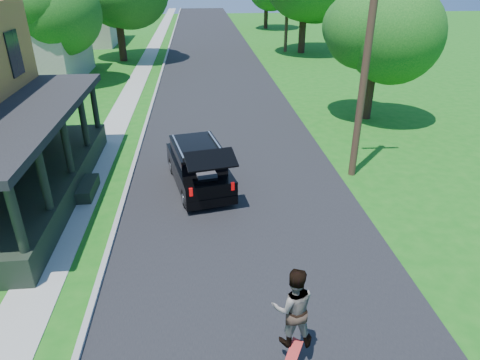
{
  "coord_description": "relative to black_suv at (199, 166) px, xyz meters",
  "views": [
    {
      "loc": [
        -1.29,
        -7.83,
        7.29
      ],
      "look_at": [
        -0.23,
        3.0,
        1.82
      ],
      "focal_mm": 32.0,
      "sensor_mm": 36.0,
      "label": 1
    }
  ],
  "objects": [
    {
      "name": "ground",
      "position": [
        1.41,
        -6.27,
        -0.8
      ],
      "size": [
        140.0,
        140.0,
        0.0
      ],
      "primitive_type": "plane",
      "color": "#136113",
      "rests_on": "ground"
    },
    {
      "name": "street",
      "position": [
        1.41,
        13.73,
        -0.8
      ],
      "size": [
        8.0,
        120.0,
        0.02
      ],
      "primitive_type": "cube",
      "color": "black",
      "rests_on": "ground"
    },
    {
      "name": "curb",
      "position": [
        -2.64,
        13.73,
        -0.8
      ],
      "size": [
        0.15,
        120.0,
        0.12
      ],
      "primitive_type": "cube",
      "color": "gray",
      "rests_on": "ground"
    },
    {
      "name": "sidewalk",
      "position": [
        -4.19,
        13.73,
        -0.8
      ],
      "size": [
        1.3,
        120.0,
        0.03
      ],
      "primitive_type": "cube",
      "color": "#9D9E95",
      "rests_on": "ground"
    },
    {
      "name": "neighbor_house_mid",
      "position": [
        -12.09,
        17.73,
        3.39
      ],
      "size": [
        12.78,
        12.78,
        8.3
      ],
      "color": "#B3AA9E",
      "rests_on": "ground"
    },
    {
      "name": "neighbor_house_far",
      "position": [
        -12.09,
        33.73,
        3.39
      ],
      "size": [
        12.78,
        12.78,
        8.3
      ],
      "color": "#B3AA9E",
      "rests_on": "ground"
    },
    {
      "name": "black_suv",
      "position": [
        0.0,
        0.0,
        0.0
      ],
      "size": [
        2.51,
        4.71,
        2.08
      ],
      "rotation": [
        0.0,
        0.0,
        0.2
      ],
      "color": "black",
      "rests_on": "ground"
    },
    {
      "name": "skateboarder",
      "position": [
        1.75,
        -7.97,
        0.59
      ],
      "size": [
        0.88,
        0.71,
        1.75
      ],
      "rotation": [
        0.0,
        0.0,
        3.09
      ],
      "color": "black",
      "rests_on": "ground"
    },
    {
      "name": "tree_left_mid",
      "position": [
        -9.13,
        15.29,
        4.22
      ],
      "size": [
        6.94,
        6.77,
        7.89
      ],
      "rotation": [
        0.0,
        0.0,
        0.43
      ],
      "color": "black",
      "rests_on": "ground"
    },
    {
      "name": "tree_right_near",
      "position": [
        8.9,
        7.11,
        3.7
      ],
      "size": [
        5.62,
        5.8,
        6.99
      ],
      "rotation": [
        0.0,
        0.0,
        -0.33
      ],
      "color": "black",
      "rests_on": "ground"
    },
    {
      "name": "utility_pole_near",
      "position": [
        5.91,
        0.41,
        4.3
      ],
      "size": [
        1.64,
        0.28,
        9.9
      ],
      "rotation": [
        0.0,
        0.0,
        -0.04
      ],
      "color": "#4A3022",
      "rests_on": "ground"
    }
  ]
}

